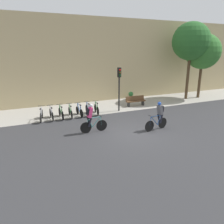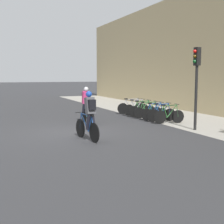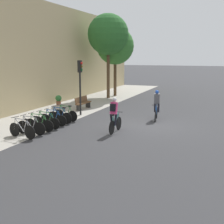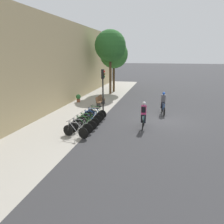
{
  "view_description": "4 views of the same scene",
  "coord_description": "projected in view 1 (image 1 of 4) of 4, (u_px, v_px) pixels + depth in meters",
  "views": [
    {
      "loc": [
        -6.18,
        -10.64,
        4.86
      ],
      "look_at": [
        -0.87,
        1.23,
        1.13
      ],
      "focal_mm": 35.0,
      "sensor_mm": 36.0,
      "label": 1
    },
    {
      "loc": [
        12.27,
        -3.48,
        2.34
      ],
      "look_at": [
        -0.39,
        1.84,
        0.72
      ],
      "focal_mm": 50.0,
      "sensor_mm": 36.0,
      "label": 2
    },
    {
      "loc": [
        -16.43,
        -4.1,
        3.85
      ],
      "look_at": [
        -1.72,
        1.56,
        0.95
      ],
      "focal_mm": 50.0,
      "sensor_mm": 36.0,
      "label": 3
    },
    {
      "loc": [
        -15.85,
        0.14,
        4.73
      ],
      "look_at": [
        -1.58,
        3.49,
        0.8
      ],
      "focal_mm": 35.0,
      "sensor_mm": 36.0,
      "label": 4
    }
  ],
  "objects": [
    {
      "name": "ground",
      "position": [
        134.0,
        134.0,
        13.1
      ],
      "size": [
        200.0,
        200.0,
        0.0
      ],
      "primitive_type": "plane",
      "color": "#333335"
    },
    {
      "name": "kerb_strip",
      "position": [
        95.0,
        107.0,
        19.02
      ],
      "size": [
        44.0,
        4.5,
        0.01
      ],
      "primitive_type": "cube",
      "color": "#A39E93",
      "rests_on": "ground"
    },
    {
      "name": "building_facade",
      "position": [
        85.0,
        61.0,
        20.19
      ],
      "size": [
        44.0,
        0.6,
        7.75
      ],
      "primitive_type": "cube",
      "color": "tan",
      "rests_on": "ground"
    },
    {
      "name": "cyclist_pink",
      "position": [
        91.0,
        118.0,
        13.05
      ],
      "size": [
        1.72,
        0.46,
        1.79
      ],
      "color": "black",
      "rests_on": "ground"
    },
    {
      "name": "cyclist_grey",
      "position": [
        159.0,
        115.0,
        13.57
      ],
      "size": [
        1.8,
        0.53,
        1.79
      ],
      "color": "black",
      "rests_on": "ground"
    },
    {
      "name": "parked_bike_0",
      "position": [
        41.0,
        115.0,
        15.46
      ],
      "size": [
        0.51,
        1.7,
        0.97
      ],
      "color": "black",
      "rests_on": "ground"
    },
    {
      "name": "parked_bike_1",
      "position": [
        51.0,
        114.0,
        15.74
      ],
      "size": [
        0.46,
        1.63,
        0.96
      ],
      "color": "black",
      "rests_on": "ground"
    },
    {
      "name": "parked_bike_2",
      "position": [
        61.0,
        113.0,
        16.01
      ],
      "size": [
        0.46,
        1.68,
        0.95
      ],
      "color": "black",
      "rests_on": "ground"
    },
    {
      "name": "parked_bike_3",
      "position": [
        70.0,
        112.0,
        16.28
      ],
      "size": [
        0.46,
        1.67,
        0.94
      ],
      "color": "black",
      "rests_on": "ground"
    },
    {
      "name": "parked_bike_4",
      "position": [
        79.0,
        111.0,
        16.56
      ],
      "size": [
        0.46,
        1.58,
        0.94
      ],
      "color": "black",
      "rests_on": "ground"
    },
    {
      "name": "parked_bike_5",
      "position": [
        88.0,
        110.0,
        16.83
      ],
      "size": [
        0.46,
        1.61,
        0.96
      ],
      "color": "black",
      "rests_on": "ground"
    },
    {
      "name": "parked_bike_6",
      "position": [
        96.0,
        109.0,
        17.1
      ],
      "size": [
        0.46,
        1.59,
        0.96
      ],
      "color": "black",
      "rests_on": "ground"
    },
    {
      "name": "traffic_light_pole",
      "position": [
        119.0,
        81.0,
        17.33
      ],
      "size": [
        0.26,
        0.3,
        3.51
      ],
      "color": "black",
      "rests_on": "ground"
    },
    {
      "name": "bench",
      "position": [
        136.0,
        101.0,
        19.44
      ],
      "size": [
        1.83,
        0.44,
        0.89
      ],
      "color": "brown",
      "rests_on": "ground"
    },
    {
      "name": "street_tree_0",
      "position": [
        203.0,
        52.0,
        21.76
      ],
      "size": [
        3.49,
        3.49,
        6.44
      ],
      "color": "#4C3823",
      "rests_on": "ground"
    },
    {
      "name": "street_tree_1",
      "position": [
        191.0,
        41.0,
        20.95
      ],
      "size": [
        3.62,
        3.62,
        7.45
      ],
      "color": "#4C3823",
      "rests_on": "ground"
    },
    {
      "name": "potted_plant",
      "position": [
        131.0,
        95.0,
        22.06
      ],
      "size": [
        0.48,
        0.48,
        0.78
      ],
      "color": "brown",
      "rests_on": "ground"
    }
  ]
}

